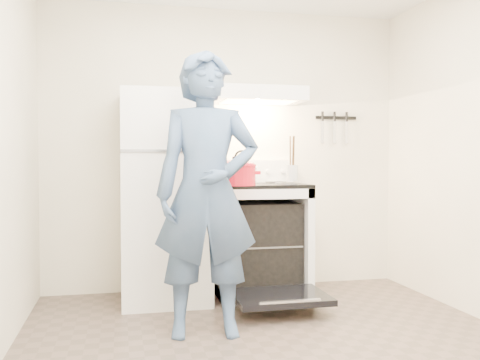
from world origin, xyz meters
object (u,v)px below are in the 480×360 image
at_px(stove_body, 260,241).
at_px(tea_kettle, 242,167).
at_px(dutch_oven, 235,176).
at_px(person, 207,194).
at_px(refrigerator, 165,197).

distance_m(stove_body, tea_kettle, 0.65).
relative_size(stove_body, dutch_oven, 2.43).
xyz_separation_m(tea_kettle, person, (-0.47, -1.03, -0.16)).
bearing_deg(refrigerator, stove_body, 1.77).
xyz_separation_m(person, dutch_oven, (0.26, 0.35, 0.11)).
relative_size(stove_body, tea_kettle, 3.23).
height_order(tea_kettle, person, person).
xyz_separation_m(refrigerator, tea_kettle, (0.67, 0.10, 0.24)).
bearing_deg(dutch_oven, person, -126.67).
distance_m(refrigerator, person, 0.96).
height_order(stove_body, person, person).
bearing_deg(tea_kettle, person, -114.36).
bearing_deg(tea_kettle, refrigerator, -171.61).
bearing_deg(refrigerator, person, -77.84).
height_order(refrigerator, stove_body, refrigerator).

